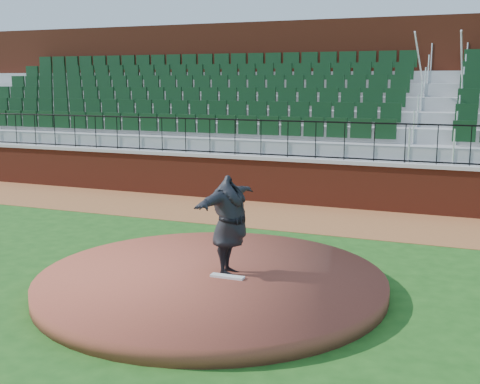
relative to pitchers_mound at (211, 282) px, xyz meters
name	(u,v)px	position (x,y,z in m)	size (l,w,h in m)	color
ground	(207,281)	(-0.24, 0.37, -0.12)	(90.00, 90.00, 0.00)	#1C4F16
warning_track	(298,217)	(-0.24, 5.77, -0.12)	(34.00, 3.20, 0.01)	brown
field_wall	(315,184)	(-0.24, 7.37, 0.47)	(34.00, 0.35, 1.20)	maroon
wall_cap	(315,160)	(-0.24, 7.37, 1.12)	(34.00, 0.45, 0.10)	#B7B7B7
wall_railing	(316,140)	(-0.24, 7.37, 1.67)	(34.00, 0.05, 1.00)	black
seating_stands	(339,116)	(-0.24, 10.09, 2.18)	(34.00, 5.10, 4.60)	gray
concourse_wall	(357,99)	(-0.24, 12.89, 2.62)	(34.00, 0.50, 5.50)	maroon
pitchers_mound	(211,282)	(0.00, 0.00, 0.00)	(5.72, 5.72, 0.25)	brown
pitching_rubber	(227,277)	(0.31, -0.05, 0.14)	(0.56, 0.14, 0.04)	white
pitcher	(230,225)	(0.25, 0.19, 0.95)	(2.02, 0.55, 1.64)	black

